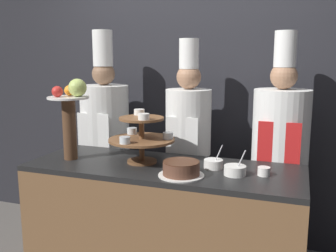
{
  "coord_description": "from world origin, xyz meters",
  "views": [
    {
      "loc": [
        0.83,
        -1.92,
        1.59
      ],
      "look_at": [
        0.0,
        0.43,
        1.14
      ],
      "focal_mm": 40.0,
      "sensor_mm": 36.0,
      "label": 1
    }
  ],
  "objects_px": {
    "chef_left": "(105,134)",
    "chef_center_left": "(188,141)",
    "fruit_pedestal": "(71,110)",
    "cup_white": "(264,171)",
    "tiered_stand": "(142,135)",
    "chef_center_right": "(280,148)",
    "cake_round": "(181,169)",
    "serving_bowl_near": "(235,170)",
    "serving_bowl_far": "(213,164)"
  },
  "relations": [
    {
      "from": "tiered_stand",
      "to": "cake_round",
      "type": "xyz_separation_m",
      "value": [
        0.34,
        -0.19,
        -0.15
      ]
    },
    {
      "from": "tiered_stand",
      "to": "serving_bowl_near",
      "type": "distance_m",
      "value": 0.67
    },
    {
      "from": "cup_white",
      "to": "chef_left",
      "type": "height_order",
      "value": "chef_left"
    },
    {
      "from": "tiered_stand",
      "to": "serving_bowl_near",
      "type": "height_order",
      "value": "tiered_stand"
    },
    {
      "from": "cup_white",
      "to": "chef_center_right",
      "type": "xyz_separation_m",
      "value": [
        0.06,
        0.53,
        0.03
      ]
    },
    {
      "from": "cup_white",
      "to": "chef_left",
      "type": "relative_size",
      "value": 0.04
    },
    {
      "from": "fruit_pedestal",
      "to": "serving_bowl_near",
      "type": "relative_size",
      "value": 3.52
    },
    {
      "from": "fruit_pedestal",
      "to": "cup_white",
      "type": "xyz_separation_m",
      "value": [
        1.31,
        0.06,
        -0.32
      ]
    },
    {
      "from": "cake_round",
      "to": "serving_bowl_far",
      "type": "distance_m",
      "value": 0.27
    },
    {
      "from": "fruit_pedestal",
      "to": "serving_bowl_far",
      "type": "bearing_deg",
      "value": 6.41
    },
    {
      "from": "cake_round",
      "to": "serving_bowl_far",
      "type": "relative_size",
      "value": 1.77
    },
    {
      "from": "chef_center_left",
      "to": "serving_bowl_far",
      "type": "bearing_deg",
      "value": -56.83
    },
    {
      "from": "serving_bowl_far",
      "to": "chef_center_right",
      "type": "bearing_deg",
      "value": 51.03
    },
    {
      "from": "fruit_pedestal",
      "to": "chef_center_right",
      "type": "xyz_separation_m",
      "value": [
        1.38,
        0.59,
        -0.29
      ]
    },
    {
      "from": "fruit_pedestal",
      "to": "serving_bowl_far",
      "type": "height_order",
      "value": "fruit_pedestal"
    },
    {
      "from": "tiered_stand",
      "to": "fruit_pedestal",
      "type": "height_order",
      "value": "fruit_pedestal"
    },
    {
      "from": "fruit_pedestal",
      "to": "chef_center_left",
      "type": "relative_size",
      "value": 0.33
    },
    {
      "from": "serving_bowl_far",
      "to": "cake_round",
      "type": "bearing_deg",
      "value": -123.45
    },
    {
      "from": "tiered_stand",
      "to": "serving_bowl_far",
      "type": "distance_m",
      "value": 0.52
    },
    {
      "from": "fruit_pedestal",
      "to": "cake_round",
      "type": "height_order",
      "value": "fruit_pedestal"
    },
    {
      "from": "chef_left",
      "to": "chef_center_left",
      "type": "height_order",
      "value": "chef_left"
    },
    {
      "from": "cup_white",
      "to": "chef_center_left",
      "type": "bearing_deg",
      "value": 140.19
    },
    {
      "from": "tiered_stand",
      "to": "chef_left",
      "type": "xyz_separation_m",
      "value": [
        -0.56,
        0.51,
        -0.13
      ]
    },
    {
      "from": "fruit_pedestal",
      "to": "chef_center_left",
      "type": "distance_m",
      "value": 0.94
    },
    {
      "from": "chef_left",
      "to": "chef_center_right",
      "type": "bearing_deg",
      "value": 0.0
    },
    {
      "from": "cake_round",
      "to": "chef_left",
      "type": "relative_size",
      "value": 0.15
    },
    {
      "from": "chef_left",
      "to": "fruit_pedestal",
      "type": "bearing_deg",
      "value": -83.7
    },
    {
      "from": "cake_round",
      "to": "chef_left",
      "type": "xyz_separation_m",
      "value": [
        -0.91,
        0.7,
        0.01
      ]
    },
    {
      "from": "serving_bowl_near",
      "to": "cake_round",
      "type": "bearing_deg",
      "value": -158.02
    },
    {
      "from": "cake_round",
      "to": "chef_center_right",
      "type": "xyz_separation_m",
      "value": [
        0.53,
        0.7,
        0.01
      ]
    },
    {
      "from": "chef_center_right",
      "to": "tiered_stand",
      "type": "bearing_deg",
      "value": -149.9
    },
    {
      "from": "fruit_pedestal",
      "to": "chef_center_left",
      "type": "bearing_deg",
      "value": 41.1
    },
    {
      "from": "tiered_stand",
      "to": "serving_bowl_near",
      "type": "bearing_deg",
      "value": -6.22
    },
    {
      "from": "chef_center_right",
      "to": "serving_bowl_near",
      "type": "bearing_deg",
      "value": -111.65
    },
    {
      "from": "cup_white",
      "to": "chef_center_left",
      "type": "height_order",
      "value": "chef_center_left"
    },
    {
      "from": "cup_white",
      "to": "serving_bowl_near",
      "type": "height_order",
      "value": "serving_bowl_near"
    },
    {
      "from": "cake_round",
      "to": "chef_left",
      "type": "height_order",
      "value": "chef_left"
    },
    {
      "from": "chef_center_left",
      "to": "chef_center_right",
      "type": "distance_m",
      "value": 0.7
    },
    {
      "from": "cake_round",
      "to": "chef_left",
      "type": "distance_m",
      "value": 1.15
    },
    {
      "from": "tiered_stand",
      "to": "fruit_pedestal",
      "type": "xyz_separation_m",
      "value": [
        -0.5,
        -0.08,
        0.16
      ]
    },
    {
      "from": "serving_bowl_near",
      "to": "cup_white",
      "type": "bearing_deg",
      "value": 16.34
    },
    {
      "from": "chef_center_right",
      "to": "cup_white",
      "type": "bearing_deg",
      "value": -96.79
    },
    {
      "from": "chef_center_left",
      "to": "serving_bowl_near",
      "type": "bearing_deg",
      "value": -50.97
    },
    {
      "from": "chef_left",
      "to": "chef_center_left",
      "type": "distance_m",
      "value": 0.74
    },
    {
      "from": "tiered_stand",
      "to": "serving_bowl_near",
      "type": "relative_size",
      "value": 2.79
    },
    {
      "from": "tiered_stand",
      "to": "chef_center_left",
      "type": "distance_m",
      "value": 0.56
    },
    {
      "from": "serving_bowl_near",
      "to": "chef_left",
      "type": "distance_m",
      "value": 1.34
    },
    {
      "from": "cup_white",
      "to": "serving_bowl_near",
      "type": "distance_m",
      "value": 0.17
    },
    {
      "from": "serving_bowl_far",
      "to": "serving_bowl_near",
      "type": "bearing_deg",
      "value": -32.76
    },
    {
      "from": "tiered_stand",
      "to": "serving_bowl_far",
      "type": "xyz_separation_m",
      "value": [
        0.49,
        0.03,
        -0.16
      ]
    }
  ]
}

